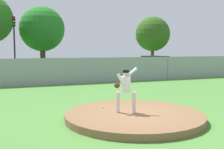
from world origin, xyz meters
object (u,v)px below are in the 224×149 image
at_px(baseball, 103,107).
at_px(parked_car_charcoal, 90,68).
at_px(parked_car_silver, 44,69).
at_px(traffic_cone_orange, 126,72).
at_px(pitcher_youth, 126,87).
at_px(parked_car_burgundy, 155,65).
at_px(traffic_light_near, 14,35).

distance_m(baseball, parked_car_charcoal, 13.52).
bearing_deg(parked_car_silver, traffic_cone_orange, 4.77).
relative_size(pitcher_youth, baseball, 20.77).
xyz_separation_m(pitcher_youth, parked_car_burgundy, (9.41, 14.32, -0.29)).
height_order(pitcher_youth, parked_car_burgundy, pitcher_youth).
bearing_deg(pitcher_youth, traffic_cone_orange, 65.80).
distance_m(baseball, traffic_light_near, 18.33).
relative_size(parked_car_charcoal, traffic_light_near, 0.88).
relative_size(parked_car_burgundy, traffic_cone_orange, 8.27).
height_order(parked_car_silver, traffic_cone_orange, parked_car_silver).
bearing_deg(parked_car_silver, traffic_light_near, 113.11).
distance_m(pitcher_youth, traffic_light_near, 19.22).
bearing_deg(baseball, traffic_light_near, 98.24).
bearing_deg(traffic_light_near, pitcher_youth, -80.81).
height_order(parked_car_burgundy, traffic_light_near, traffic_light_near).
bearing_deg(parked_car_burgundy, parked_car_charcoal, -177.72).
xyz_separation_m(traffic_cone_orange, traffic_light_near, (-9.59, 4.24, 3.38)).
xyz_separation_m(parked_car_burgundy, parked_car_charcoal, (-6.48, -0.26, -0.05)).
distance_m(parked_car_silver, traffic_light_near, 6.01).
distance_m(baseball, parked_car_burgundy, 16.60).
bearing_deg(parked_car_charcoal, traffic_cone_orange, 8.03).
bearing_deg(parked_car_silver, parked_car_charcoal, 1.71).
relative_size(parked_car_burgundy, parked_car_charcoal, 0.96).
xyz_separation_m(baseball, parked_car_burgundy, (9.87, 13.34, 0.56)).
bearing_deg(parked_car_charcoal, traffic_light_near, 141.53).
bearing_deg(traffic_light_near, parked_car_silver, -66.89).
bearing_deg(baseball, parked_car_charcoal, 75.46).
relative_size(parked_car_burgundy, parked_car_silver, 1.06).
distance_m(parked_car_burgundy, parked_car_charcoal, 6.48).
xyz_separation_m(parked_car_burgundy, traffic_cone_orange, (-2.86, 0.25, -0.57)).
bearing_deg(parked_car_charcoal, pitcher_youth, -101.77).
relative_size(traffic_cone_orange, traffic_light_near, 0.10).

